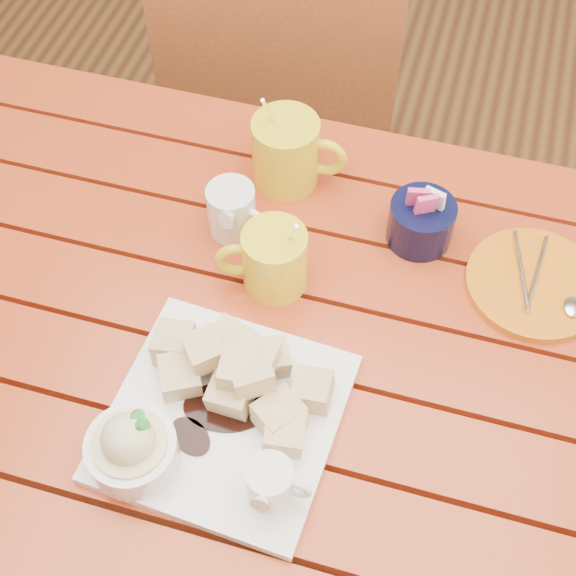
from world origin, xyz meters
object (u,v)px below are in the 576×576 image
(dessert_plate, at_px, (208,416))
(orange_saucer, at_px, (535,284))
(coffee_mug_left, at_px, (273,259))
(table, at_px, (250,360))
(chair_far, at_px, (285,103))
(coffee_mug_right, at_px, (288,151))

(dessert_plate, height_order, orange_saucer, dessert_plate)
(coffee_mug_left, distance_m, orange_saucer, 0.36)
(table, relative_size, chair_far, 1.29)
(dessert_plate, bearing_deg, coffee_mug_left, 87.21)
(chair_far, bearing_deg, coffee_mug_left, 97.96)
(coffee_mug_right, bearing_deg, table, -90.41)
(dessert_plate, bearing_deg, orange_saucer, 41.79)
(coffee_mug_right, distance_m, orange_saucer, 0.39)
(coffee_mug_right, relative_size, chair_far, 0.18)
(coffee_mug_left, relative_size, coffee_mug_right, 0.88)
(orange_saucer, xyz_separation_m, chair_far, (-0.50, 0.50, -0.24))
(coffee_mug_right, xyz_separation_m, chair_far, (-0.12, 0.40, -0.29))
(table, distance_m, orange_saucer, 0.41)
(coffee_mug_left, height_order, orange_saucer, coffee_mug_left)
(coffee_mug_left, xyz_separation_m, chair_far, (-0.15, 0.59, -0.28))
(table, relative_size, coffee_mug_left, 8.28)
(orange_saucer, distance_m, chair_far, 0.75)
(dessert_plate, distance_m, orange_saucer, 0.48)
(coffee_mug_left, height_order, chair_far, chair_far)
(table, bearing_deg, coffee_mug_right, 93.96)
(table, xyz_separation_m, dessert_plate, (0.00, -0.16, 0.14))
(table, bearing_deg, orange_saucer, 23.68)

